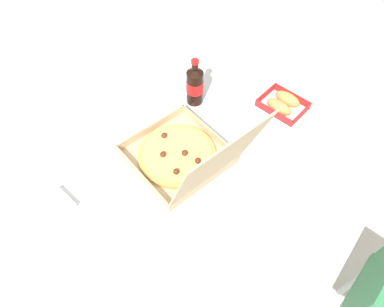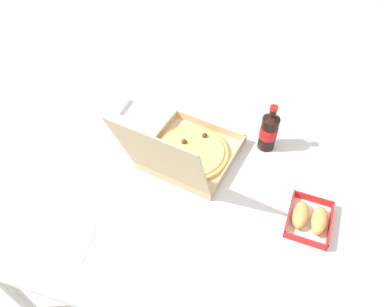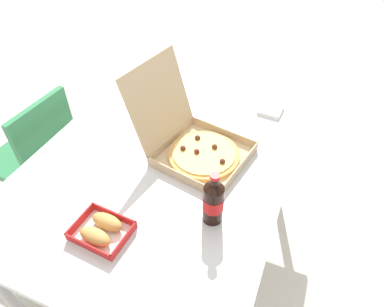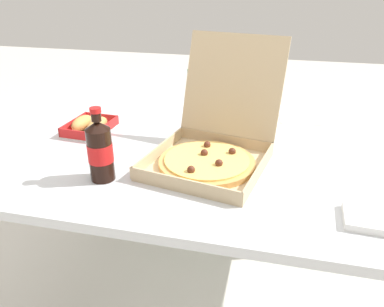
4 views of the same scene
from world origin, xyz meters
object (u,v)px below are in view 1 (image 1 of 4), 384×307
object	(u,v)px
pizza_box_open	(183,156)
bread_side_box	(283,104)
cola_bottle	(195,85)
napkin_pile	(55,206)

from	to	relation	value
pizza_box_open	bread_side_box	xyz separation A→B (m)	(-0.51, 0.15, -0.02)
cola_bottle	napkin_pile	world-z (taller)	cola_bottle
bread_side_box	pizza_box_open	bearing A→B (deg)	-16.02
bread_side_box	cola_bottle	size ratio (longest dim) A/B	0.89
pizza_box_open	cola_bottle	world-z (taller)	pizza_box_open
bread_side_box	cola_bottle	distance (m)	0.39
pizza_box_open	napkin_pile	size ratio (longest dim) A/B	4.63
pizza_box_open	cola_bottle	xyz separation A→B (m)	(-0.30, -0.18, 0.04)
pizza_box_open	napkin_pile	bearing A→B (deg)	-28.07
cola_bottle	napkin_pile	xyz separation A→B (m)	(0.73, -0.05, -0.08)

